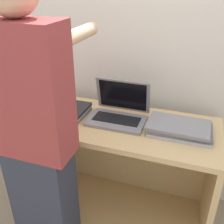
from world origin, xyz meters
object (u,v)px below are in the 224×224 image
(laptop_open, at_px, (118,112))
(person, at_px, (37,144))
(laptop_stack_left, at_px, (61,109))
(laptop_stack_right, at_px, (180,128))

(laptop_open, height_order, person, person)
(laptop_open, xyz_separation_m, person, (-0.28, -0.54, 0.03))
(laptop_stack_left, xyz_separation_m, laptop_stack_right, (0.82, 0.00, 0.00))
(laptop_open, relative_size, person, 0.22)
(laptop_open, bearing_deg, laptop_stack_right, -6.10)
(laptop_stack_right, height_order, person, person)
(laptop_stack_right, relative_size, person, 0.23)
(laptop_open, height_order, laptop_stack_right, laptop_open)
(laptop_stack_left, bearing_deg, laptop_open, 6.48)
(laptop_open, distance_m, person, 0.61)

